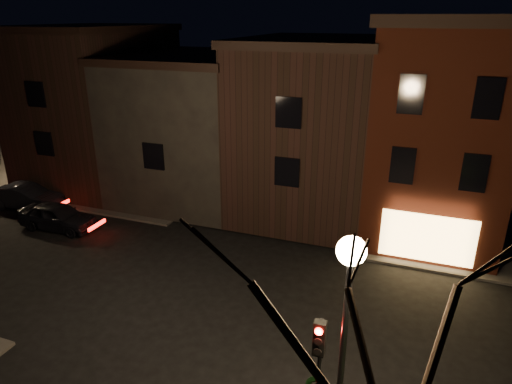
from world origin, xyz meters
TOP-DOWN VIEW (x-y plane):
  - ground at (0.00, 0.00)m, footprint 120.00×120.00m
  - sidewalk_far_left at (-20.00, 20.00)m, footprint 30.00×30.00m
  - corner_building at (8.00, 9.47)m, footprint 6.50×8.50m
  - row_building_a at (1.50, 10.50)m, footprint 7.30×10.30m
  - row_building_b at (-5.75, 10.50)m, footprint 7.80×10.30m
  - row_building_c at (-13.00, 10.50)m, footprint 7.30×10.30m
  - street_lamp_near at (6.20, -6.00)m, footprint 0.60×0.60m
  - traffic_signal at (5.60, -5.51)m, footprint 0.58×0.38m
  - bare_tree_right at (7.50, -8.50)m, footprint 6.40×6.40m
  - parked_car_a at (-10.22, 2.84)m, footprint 4.24×1.85m
  - parked_car_b at (-13.90, 4.36)m, footprint 4.45×1.90m

SIDE VIEW (x-z plane):
  - ground at x=0.00m, z-range 0.00..0.00m
  - sidewalk_far_left at x=-20.00m, z-range 0.00..0.12m
  - parked_car_a at x=-10.22m, z-range 0.00..1.42m
  - parked_car_b at x=-13.90m, z-range 0.00..1.43m
  - traffic_signal at x=5.60m, z-range 0.78..4.83m
  - row_building_b at x=-5.75m, z-range 0.13..8.53m
  - row_building_a at x=1.50m, z-range 0.13..9.53m
  - row_building_c at x=-13.00m, z-range 0.13..10.03m
  - street_lamp_near at x=6.20m, z-range 1.94..8.42m
  - corner_building at x=8.00m, z-range 0.15..10.65m
  - bare_tree_right at x=7.50m, z-range 1.90..10.40m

